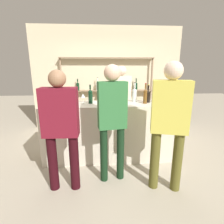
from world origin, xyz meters
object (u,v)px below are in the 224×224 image
Objects in this scene: counter_bottle_3 at (148,96)px; counter_bottle_4 at (90,96)px; cork_jar at (71,99)px; customer_right at (169,119)px; customer_left at (61,124)px; counter_bottle_2 at (134,94)px; server_behind_counter at (121,96)px; counter_bottle_0 at (159,95)px; customer_center at (112,115)px; counter_bottle_1 at (145,96)px; wine_glass at (83,96)px.

counter_bottle_3 is 1.08m from counter_bottle_4.
cork_jar is (-1.45, 0.08, -0.06)m from counter_bottle_3.
customer_right is 1.45m from customer_left.
cork_jar is at bearing 176.81° from counter_bottle_3.
server_behind_counter reaches higher than counter_bottle_2.
server_behind_counter is at bearing 121.30° from counter_bottle_0.
cork_jar is 1.35m from server_behind_counter.
counter_bottle_1 is at bearing -52.85° from customer_center.
customer_left reaches higher than counter_bottle_4.
counter_bottle_4 is 0.19× the size of customer_center.
counter_bottle_1 is 1.07× the size of counter_bottle_4.
cork_jar is at bearing 31.45° from customer_center.
counter_bottle_3 is 1.05m from customer_right.
wine_glass is 0.11× the size of customer_left.
customer_right reaches higher than server_behind_counter.
wine_glass is (-0.14, 0.06, -0.00)m from counter_bottle_4.
customer_center reaches higher than counter_bottle_0.
counter_bottle_2 is at bearing 0.54° from cork_jar.
counter_bottle_1 reaches higher than wine_glass.
counter_bottle_0 reaches higher than wine_glass.
customer_right reaches higher than counter_bottle_0.
wine_glass is at bearing 63.40° from customer_right.
counter_bottle_4 reaches higher than cork_jar.
customer_right reaches higher than customer_center.
customer_center is at bearing -141.78° from counter_bottle_0.
wine_glass is at bearing 173.11° from counter_bottle_1.
customer_left reaches higher than wine_glass.
counter_bottle_2 is 1.21m from cork_jar.
customer_right is at bearing -37.72° from cork_jar.
counter_bottle_2 is 0.26m from counter_bottle_3.
customer_left reaches higher than counter_bottle_2.
cork_jar is (-1.64, 0.12, -0.08)m from counter_bottle_0.
customer_left is (-1.44, -0.94, -0.21)m from counter_bottle_3.
cork_jar is 1.11m from customer_center.
counter_bottle_3 is at bearing -20.97° from counter_bottle_2.
counter_bottle_4 reaches higher than counter_bottle_3.
customer_center is (0.71, -0.85, -0.08)m from cork_jar.
customer_center is at bearing -133.68° from counter_bottle_3.
wine_glass is 1.22m from server_behind_counter.
counter_bottle_0 is at bearing 14.48° from server_behind_counter.
counter_bottle_1 is 1.38m from cork_jar.
counter_bottle_4 is 0.19× the size of customer_right.
wine_glass is 0.10× the size of server_behind_counter.
counter_bottle_1 is 1.00× the size of counter_bottle_2.
wine_glass is at bearing 22.39° from customer_center.
counter_bottle_1 is 1.00m from counter_bottle_4.
customer_center reaches higher than counter_bottle_2.
counter_bottle_3 is 0.20× the size of customer_left.
wine_glass is 0.25m from cork_jar.
customer_left is at bearing -139.40° from counter_bottle_2.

